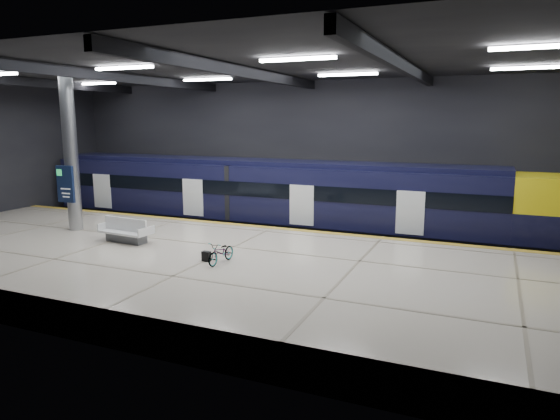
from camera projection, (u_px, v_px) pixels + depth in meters
The scene contains 10 objects.
ground at pixel (245, 267), 20.43m from camera, with size 30.00×30.00×0.00m, color black.
room_shell at pixel (244, 126), 19.41m from camera, with size 30.10×16.10×8.05m.
platform at pixel (214, 271), 18.07m from camera, with size 30.00×11.00×1.10m, color beige.
safety_strip at pixel (273, 228), 22.72m from camera, with size 30.00×0.40×0.01m, color gold.
rails at pixel (295, 237), 25.39m from camera, with size 30.00×1.52×0.16m.
train at pixel (289, 198), 25.15m from camera, with size 29.40×2.84×3.79m.
bench at pixel (126, 234), 20.04m from camera, with size 2.31×1.11×0.99m.
bicycle at pixel (221, 252), 17.07m from camera, with size 0.51×1.46×0.77m, color #99999E.
pannier_bag at pixel (206, 256), 17.33m from camera, with size 0.30×0.18×0.35m, color black.
info_column at pixel (70, 154), 21.80m from camera, with size 0.90×0.78×6.90m.
Camera 1 is at (9.04, -17.54, 5.95)m, focal length 32.00 mm.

